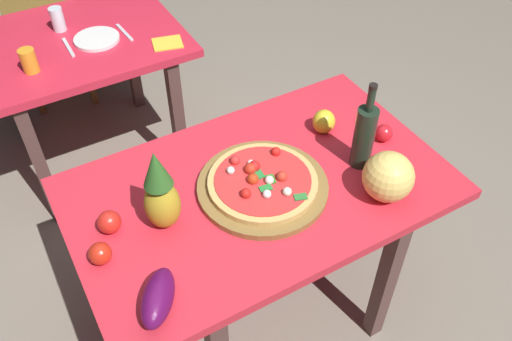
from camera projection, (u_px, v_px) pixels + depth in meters
The scene contains 20 objects.
ground_plane at pixel (258, 301), 2.46m from camera, with size 10.00×10.00×0.00m, color gray.
display_table at pixel (259, 202), 1.99m from camera, with size 1.35×0.83×0.77m.
background_table at pixel (78, 58), 2.71m from camera, with size 1.03×0.81×0.77m.
dining_chair at pixel (49, 34), 3.21m from camera, with size 0.47×0.47×0.85m.
pizza_board at pixel (263, 187), 1.90m from camera, with size 0.46×0.46×0.03m, color olive.
pizza at pixel (262, 181), 1.88m from camera, with size 0.39×0.39×0.06m.
wine_bottle at pixel (364, 136), 1.91m from camera, with size 0.08×0.08×0.35m.
pineapple_left at pixel (160, 193), 1.69m from camera, with size 0.12×0.12×0.32m.
melon at pixel (388, 177), 1.82m from camera, with size 0.18×0.18×0.18m, color #EFCA65.
bell_pepper at pixel (324, 122), 2.10m from camera, with size 0.09×0.09×0.10m, color yellow.
eggplant at pixel (158, 298), 1.54m from camera, with size 0.20×0.09×0.09m, color #520D46.
tomato_beside_pepper at pixel (384, 133), 2.07m from camera, with size 0.07×0.07×0.07m, color red.
tomato_by_bottle at pixel (100, 254), 1.66m from camera, with size 0.07×0.07×0.07m, color red.
tomato_at_corner at pixel (109, 222), 1.75m from camera, with size 0.08×0.08×0.08m, color red.
drinking_glass_juice at pixel (29, 61), 2.39m from camera, with size 0.07×0.07×0.11m, color orange.
drinking_glass_water at pixel (58, 19), 2.64m from camera, with size 0.06×0.06×0.12m, color silver.
dinner_plate at pixel (97, 39), 2.61m from camera, with size 0.22×0.22×0.02m, color white.
fork_utensil at pixel (68, 47), 2.56m from camera, with size 0.02×0.18×0.01m, color silver.
knife_utensil at pixel (124, 32), 2.66m from camera, with size 0.02×0.18×0.01m, color silver.
napkin_folded at pixel (167, 43), 2.59m from camera, with size 0.14×0.12×0.01m, color yellow.
Camera 1 is at (-0.67, -1.15, 2.16)m, focal length 37.70 mm.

